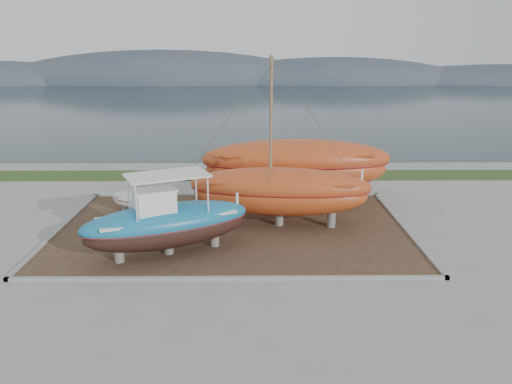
{
  "coord_description": "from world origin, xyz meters",
  "views": [
    {
      "loc": [
        1.02,
        -20.92,
        9.21
      ],
      "look_at": [
        1.23,
        4.0,
        2.04
      ],
      "focal_mm": 35.0,
      "sensor_mm": 36.0,
      "label": 1
    }
  ],
  "objects_px": {
    "white_dinghy": "(143,203)",
    "orange_sailboat": "(280,144)",
    "orange_bare_hull": "(296,171)",
    "blue_caique": "(167,215)"
  },
  "relations": [
    {
      "from": "white_dinghy",
      "to": "orange_sailboat",
      "type": "xyz_separation_m",
      "value": [
        7.76,
        -2.08,
        3.82
      ]
    },
    {
      "from": "orange_sailboat",
      "to": "orange_bare_hull",
      "type": "distance_m",
      "value": 5.24
    },
    {
      "from": "orange_sailboat",
      "to": "blue_caique",
      "type": "bearing_deg",
      "value": -138.45
    },
    {
      "from": "orange_bare_hull",
      "to": "orange_sailboat",
      "type": "bearing_deg",
      "value": -107.05
    },
    {
      "from": "blue_caique",
      "to": "orange_bare_hull",
      "type": "relative_size",
      "value": 0.68
    },
    {
      "from": "white_dinghy",
      "to": "orange_bare_hull",
      "type": "relative_size",
      "value": 0.35
    },
    {
      "from": "blue_caique",
      "to": "orange_bare_hull",
      "type": "distance_m",
      "value": 10.54
    },
    {
      "from": "blue_caique",
      "to": "white_dinghy",
      "type": "relative_size",
      "value": 1.93
    },
    {
      "from": "blue_caique",
      "to": "orange_bare_hull",
      "type": "bearing_deg",
      "value": 26.87
    },
    {
      "from": "white_dinghy",
      "to": "orange_sailboat",
      "type": "height_order",
      "value": "orange_sailboat"
    }
  ]
}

